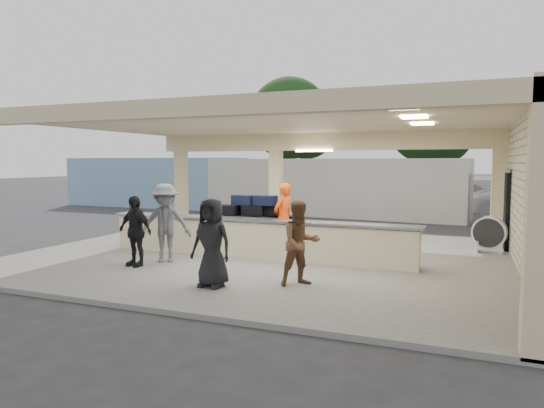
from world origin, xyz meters
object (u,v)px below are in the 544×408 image
at_px(passenger_c, 165,223).
at_px(container_white, 331,187).
at_px(passenger_b, 135,231).
at_px(car_dark, 470,196).
at_px(luggage_cart, 250,220).
at_px(passenger_a, 300,243).
at_px(container_blue, 155,182).
at_px(car_white_a, 525,202).
at_px(drum_fan, 489,233).
at_px(passenger_d, 212,243).
at_px(baggage_handler, 283,218).
at_px(baggage_counter, 255,238).

relative_size(passenger_c, container_white, 0.15).
distance_m(passenger_b, car_dark, 19.74).
xyz_separation_m(luggage_cart, passenger_a, (2.55, -3.19, 0.01)).
bearing_deg(passenger_a, passenger_c, 125.31).
relative_size(passenger_c, car_dark, 0.44).
height_order(luggage_cart, container_blue, container_blue).
bearing_deg(car_white_a, drum_fan, 158.52).
distance_m(passenger_a, passenger_d, 1.72).
xyz_separation_m(baggage_handler, car_white_a, (6.91, 12.69, -0.32)).
relative_size(car_dark, container_white, 0.35).
distance_m(baggage_counter, passenger_b, 2.92).
relative_size(luggage_cart, baggage_handler, 1.44).
relative_size(luggage_cart, container_blue, 0.25).
bearing_deg(container_blue, passenger_d, -51.04).
bearing_deg(container_white, luggage_cart, -82.59).
distance_m(passenger_c, container_blue, 16.15).
bearing_deg(container_blue, car_dark, 16.32).
xyz_separation_m(passenger_d, car_dark, (4.66, 19.35, -0.24)).
bearing_deg(baggage_counter, car_white_a, 61.52).
distance_m(passenger_c, container_white, 12.37).
xyz_separation_m(drum_fan, container_blue, (-16.83, 8.71, 0.74)).
relative_size(luggage_cart, passenger_a, 1.60).
bearing_deg(luggage_cart, baggage_handler, -4.99).
xyz_separation_m(drum_fan, passenger_b, (-7.66, -4.94, 0.30)).
bearing_deg(luggage_cart, passenger_b, -113.85).
xyz_separation_m(drum_fan, passenger_d, (-5.10, -5.92, 0.34)).
bearing_deg(passenger_d, container_white, 98.50).
bearing_deg(passenger_b, drum_fan, 41.04).
xyz_separation_m(luggage_cart, baggage_handler, (1.05, -0.16, 0.11)).
height_order(passenger_c, car_dark, passenger_c).
relative_size(baggage_handler, passenger_d, 1.08).
relative_size(passenger_d, car_white_a, 0.35).
relative_size(passenger_a, container_blue, 0.16).
bearing_deg(passenger_c, luggage_cart, 33.77).
bearing_deg(container_white, car_white_a, 21.76).
xyz_separation_m(container_white, container_blue, (-10.32, 0.67, 0.03)).
xyz_separation_m(baggage_handler, passenger_a, (1.50, -3.03, -0.10)).
bearing_deg(car_white_a, passenger_d, 145.59).
xyz_separation_m(car_dark, container_blue, (-16.39, -4.73, 0.64)).
height_order(passenger_a, passenger_d, passenger_d).
bearing_deg(car_dark, passenger_d, 172.77).
xyz_separation_m(drum_fan, car_dark, (-0.44, 13.43, 0.10)).
xyz_separation_m(car_white_a, container_blue, (-18.68, -1.84, 0.65)).
height_order(baggage_handler, passenger_b, baggage_handler).
bearing_deg(baggage_counter, baggage_handler, 62.94).
relative_size(passenger_b, container_white, 0.13).
xyz_separation_m(baggage_handler, passenger_d, (-0.05, -3.78, -0.07)).
relative_size(car_white_a, container_white, 0.40).
bearing_deg(car_white_a, passenger_c, 136.94).
bearing_deg(container_blue, luggage_cart, -44.66).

